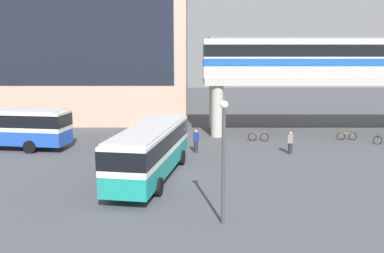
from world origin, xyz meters
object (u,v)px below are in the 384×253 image
Objects in this scene: bicycle_brown at (258,137)px; bus_secondary at (0,124)px; pedestrian_by_bike_rack at (196,142)px; pedestrian_near_building at (290,143)px; station_building at (83,49)px; bicycle_orange at (346,136)px; train at (335,57)px; bus_main at (150,147)px; bicycle_black at (384,140)px.

bus_secondary is at bearing -172.08° from bicycle_brown.
pedestrian_by_bike_rack reaches higher than pedestrian_near_building.
station_building reaches higher than bus_secondary.
pedestrian_by_bike_rack is (15.65, -1.40, -1.15)m from bus_secondary.
pedestrian_near_building is (-6.23, -5.19, 0.46)m from bicycle_orange.
train reaches higher than bus_main.
pedestrian_near_building reaches higher than bicycle_black.
station_building is 33.98m from bicycle_black.
station_building reaches higher than bus_main.
bicycle_orange is at bearing -90.08° from train.
bus_main is 1.00× the size of bus_secondary.
station_building is at bearing 111.93° from bus_main.
pedestrian_by_bike_rack reaches higher than bicycle_orange.
bicycle_brown and bicycle_black have the same top height.
pedestrian_near_building is at bearing -159.00° from bicycle_black.
pedestrian_by_bike_rack is at bearing -169.71° from bicycle_black.
pedestrian_by_bike_rack is (2.81, 6.89, -1.15)m from bus_main.
station_building is 13.68× the size of pedestrian_by_bike_rack.
bicycle_black is (2.47, -5.93, -6.95)m from train.
bicycle_orange is at bearing 19.42° from pedestrian_by_bike_rack.
station_building is 14.06× the size of pedestrian_near_building.
pedestrian_near_building is at bearing -43.34° from station_building.
train is 14.24× the size of bicycle_black.
bus_main reaches higher than pedestrian_by_bike_rack.
station_building reaches higher than pedestrian_by_bike_rack.
pedestrian_near_building is (-8.71, -3.34, 0.46)m from bicycle_black.
pedestrian_near_building is (7.21, -0.45, -0.03)m from pedestrian_by_bike_rack.
train is 11.45m from bicycle_brown.
pedestrian_by_bike_rack is at bearing 176.41° from pedestrian_near_building.
bicycle_black is at bearing -36.69° from bicycle_orange.
pedestrian_by_bike_rack is at bearing 67.85° from bus_main.
bicycle_brown is at bearing 7.92° from bus_secondary.
train is 14.42× the size of bicycle_brown.
bicycle_black is (29.03, -15.84, -7.80)m from station_building.
station_building is 31.01m from bicycle_orange.
bicycle_orange is (26.55, -13.99, -7.80)m from station_building.
train is at bearing 29.48° from bicycle_brown.
pedestrian_near_building is at bearing -140.20° from bicycle_orange.
bus_main is 20.04m from bicycle_orange.
pedestrian_near_building is (1.68, -4.79, 0.46)m from bicycle_brown.
station_building is at bearing 159.54° from train.
station_building is 2.16× the size of bus_secondary.
bus_main is (10.31, -25.62, -6.17)m from station_building.
bicycle_orange is 3.09m from bicycle_black.
bus_main is 6.32× the size of bicycle_orange.
bus_main is 6.52× the size of pedestrian_near_building.
bicycle_orange is at bearing 143.31° from bicycle_black.
bus_main is 21.18m from bicycle_black.
bus_main is at bearing -68.07° from station_building.
bus_main and bus_secondary have the same top height.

